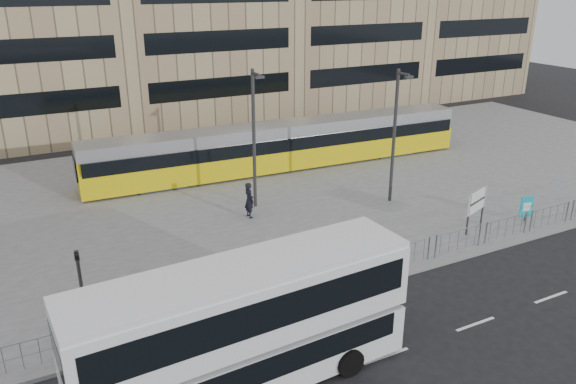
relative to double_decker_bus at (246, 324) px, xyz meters
name	(u,v)px	position (x,y,z in m)	size (l,w,h in m)	color
ground	(366,287)	(6.65, 3.19, -2.23)	(120.00, 120.00, 0.00)	black
plaza	(248,192)	(6.65, 15.19, -2.15)	(64.00, 24.00, 0.15)	slate
kerb	(366,285)	(6.65, 3.24, -2.15)	(64.00, 0.25, 0.17)	gray
pedestrian_barrier	(400,250)	(8.65, 3.69, -1.24)	(32.07, 0.07, 1.10)	gray
road_markings	(454,331)	(7.65, -0.81, -2.22)	(62.00, 0.12, 0.01)	white
double_decker_bus	(246,324)	(0.00, 0.00, 0.00)	(10.40, 3.03, 4.12)	white
tram	(283,146)	(10.42, 18.05, -0.58)	(25.39, 3.60, 2.98)	yellow
station_sign	(477,203)	(14.36, 5.10, -0.66)	(1.69, 0.68, 2.04)	#2D2D30
ad_panel	(526,207)	(17.41, 4.66, -1.30)	(0.71, 0.21, 1.34)	#2D2D30
pedestrian	(249,200)	(5.19, 11.63, -1.13)	(0.69, 0.45, 1.88)	black
traffic_light_west	(81,281)	(-3.92, 5.05, -0.10)	(0.19, 0.22, 3.10)	#2D2D30
lamp_post_west	(254,134)	(6.08, 12.81, 1.98)	(0.45, 1.04, 7.38)	#2D2D30
lamp_post_east	(395,131)	(13.06, 10.08, 1.92)	(0.45, 1.04, 7.26)	#2D2D30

